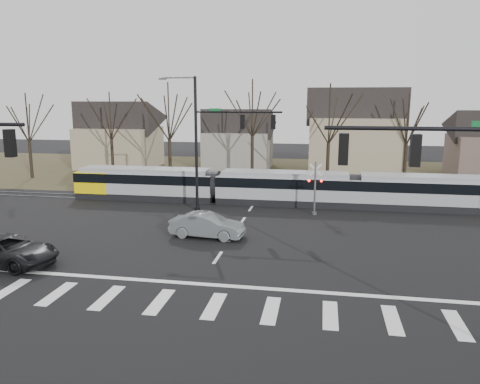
% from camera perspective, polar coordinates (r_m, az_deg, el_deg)
% --- Properties ---
extents(ground, '(140.00, 140.00, 0.00)m').
position_cam_1_polar(ground, '(24.07, -3.80, -9.53)').
color(ground, black).
extents(grass_verge, '(140.00, 28.00, 0.01)m').
position_cam_1_polar(grass_verge, '(54.78, 4.21, 2.26)').
color(grass_verge, '#38331E').
rests_on(grass_verge, ground).
extents(crosswalk, '(27.00, 2.60, 0.01)m').
position_cam_1_polar(crosswalk, '(20.51, -6.54, -13.38)').
color(crosswalk, silver).
rests_on(crosswalk, ground).
extents(stop_line, '(28.00, 0.35, 0.01)m').
position_cam_1_polar(stop_line, '(22.45, -4.91, -11.10)').
color(stop_line, silver).
rests_on(stop_line, ground).
extents(lane_dashes, '(0.18, 30.00, 0.01)m').
position_cam_1_polar(lane_dashes, '(39.17, 1.79, -1.33)').
color(lane_dashes, silver).
rests_on(lane_dashes, ground).
extents(rail_pair, '(90.00, 1.52, 0.06)m').
position_cam_1_polar(rail_pair, '(38.97, 1.75, -1.35)').
color(rail_pair, '#59595E').
rests_on(rail_pair, ground).
extents(tram, '(35.67, 2.65, 2.70)m').
position_cam_1_polar(tram, '(38.62, 5.21, 0.67)').
color(tram, gray).
rests_on(tram, ground).
extents(sedan, '(2.50, 4.96, 1.53)m').
position_cam_1_polar(sedan, '(29.42, -4.03, -4.08)').
color(sedan, slate).
rests_on(sedan, ground).
extents(suv, '(3.98, 6.21, 1.54)m').
position_cam_1_polar(suv, '(27.49, -26.62, -6.37)').
color(suv, black).
rests_on(suv, ground).
extents(signal_pole_near_right, '(6.72, 0.44, 8.00)m').
position_cam_1_polar(signal_pole_near_right, '(16.84, 25.84, -1.41)').
color(signal_pole_near_right, black).
rests_on(signal_pole_near_right, ground).
extents(signal_pole_far, '(9.28, 0.44, 10.20)m').
position_cam_1_polar(signal_pole_far, '(35.34, -2.87, 6.64)').
color(signal_pole_far, black).
rests_on(signal_pole_far, ground).
extents(rail_crossing_signal, '(1.08, 0.36, 4.00)m').
position_cam_1_polar(rail_crossing_signal, '(35.26, 9.11, 0.25)').
color(rail_crossing_signal, '#59595B').
rests_on(rail_crossing_signal, ground).
extents(tree_row, '(59.20, 7.20, 10.00)m').
position_cam_1_polar(tree_row, '(48.09, 5.94, 6.98)').
color(tree_row, black).
rests_on(tree_row, ground).
extents(house_a, '(9.72, 8.64, 8.60)m').
position_cam_1_polar(house_a, '(61.51, -14.54, 7.10)').
color(house_a, gray).
rests_on(house_a, ground).
extents(house_b, '(8.64, 7.56, 7.65)m').
position_cam_1_polar(house_b, '(58.95, -0.20, 6.81)').
color(house_b, gray).
rests_on(house_b, ground).
extents(house_c, '(10.80, 8.64, 10.10)m').
position_cam_1_polar(house_c, '(55.05, 13.84, 7.49)').
color(house_c, gray).
rests_on(house_c, ground).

